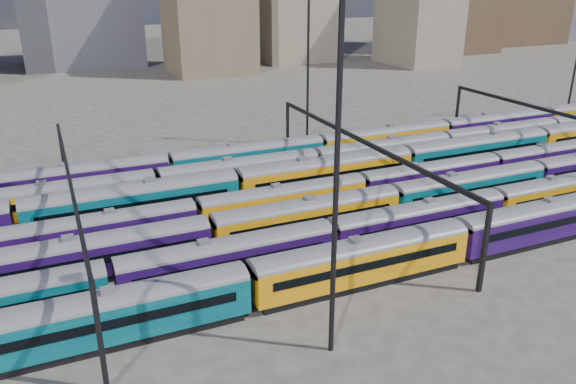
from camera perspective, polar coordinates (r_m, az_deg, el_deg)
name	(u,v)px	position (r m, az deg, el deg)	size (l,w,h in m)	color
ground	(277,221)	(60.37, -1.15, -2.91)	(500.00, 500.00, 0.00)	#3F3935
rake_0	(362,256)	(47.83, 7.55, -6.50)	(101.08, 2.96, 4.98)	black
rake_1	(229,255)	(48.21, -6.04, -6.35)	(96.63, 2.83, 4.76)	black
rake_2	(210,231)	(52.44, -7.92, -3.95)	(119.68, 2.92, 4.91)	black
rake_3	(197,213)	(56.93, -9.28, -2.07)	(113.70, 2.78, 4.66)	black
rake_4	(326,171)	(66.85, 3.92, 2.18)	(111.76, 3.27, 5.52)	black
rake_5	(315,160)	(71.61, 2.80, 3.27)	(120.45, 2.94, 4.94)	black
rake_6	(320,146)	(77.22, 3.31, 4.69)	(124.71, 3.04, 5.12)	black
gantry_1	(71,188)	(54.00, -21.21, 0.35)	(0.35, 40.35, 8.03)	black
gantry_2	(360,149)	(62.22, 7.37, 4.34)	(0.35, 40.35, 8.03)	black
gantry_3	(561,122)	(81.40, 25.99, 6.42)	(0.35, 40.35, 8.03)	black
mast_2	(337,162)	(34.73, 4.99, 3.06)	(1.40, 0.50, 25.60)	black
mast_3	(308,53)	(83.76, 2.06, 13.92)	(1.40, 0.50, 25.60)	black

